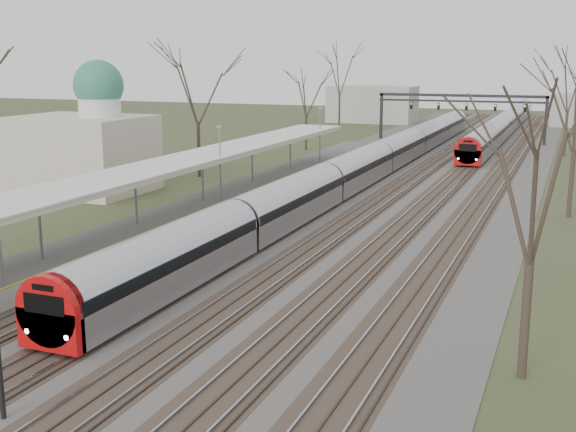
% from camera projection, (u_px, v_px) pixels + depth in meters
% --- Properties ---
extents(track_bed, '(24.00, 160.00, 0.22)m').
position_uv_depth(track_bed, '(407.00, 176.00, 64.65)').
color(track_bed, '#474442').
rests_on(track_bed, ground).
extents(platform, '(3.50, 69.00, 1.00)m').
position_uv_depth(platform, '(226.00, 198.00, 52.05)').
color(platform, '#9E9B93').
rests_on(platform, ground).
extents(canopy, '(4.10, 50.00, 3.11)m').
position_uv_depth(canopy, '(195.00, 159.00, 47.23)').
color(canopy, slate).
rests_on(canopy, platform).
extents(dome_building, '(10.00, 8.00, 10.30)m').
position_uv_depth(dome_building, '(84.00, 146.00, 56.41)').
color(dome_building, beige).
rests_on(dome_building, ground).
extents(signal_gantry, '(21.00, 0.59, 6.08)m').
position_uv_depth(signal_gantry, '(461.00, 103.00, 90.83)').
color(signal_gantry, black).
rests_on(signal_gantry, ground).
extents(tree_west_far, '(5.50, 5.50, 11.33)m').
position_uv_depth(tree_west_far, '(197.00, 86.00, 62.87)').
color(tree_west_far, '#2D231C').
rests_on(tree_west_far, ground).
extents(tree_east_near, '(4.50, 4.50, 9.27)m').
position_uv_depth(tree_east_near, '(535.00, 183.00, 22.35)').
color(tree_east_near, '#2D231C').
rests_on(tree_east_near, ground).
extents(train_near, '(2.62, 90.21, 3.05)m').
position_uv_depth(train_near, '(379.00, 159.00, 65.67)').
color(train_near, '#A0A3AA').
rests_on(train_near, ground).
extents(train_far, '(2.62, 75.21, 3.05)m').
position_uv_depth(train_far, '(505.00, 123.00, 103.17)').
color(train_far, '#A0A3AA').
rests_on(train_far, ground).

